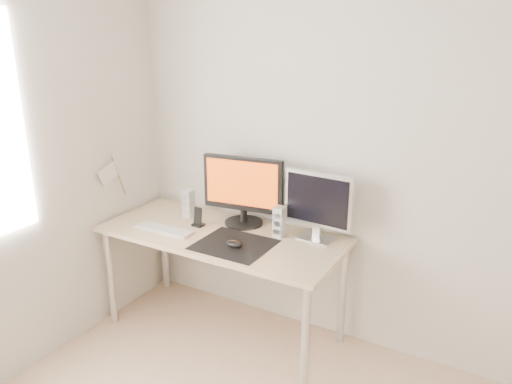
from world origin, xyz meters
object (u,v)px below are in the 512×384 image
at_px(desk, 222,244).
at_px(keyboard, 164,229).
at_px(speaker_left, 189,203).
at_px(main_monitor, 243,188).
at_px(mouse, 234,244).
at_px(speaker_right, 279,222).
at_px(second_monitor, 318,203).
at_px(phone_dock, 198,220).

distance_m(desk, keyboard, 0.39).
bearing_deg(speaker_left, main_monitor, 9.43).
relative_size(mouse, speaker_right, 0.56).
height_order(main_monitor, second_monitor, main_monitor).
bearing_deg(speaker_right, phone_dock, -167.73).
bearing_deg(desk, main_monitor, 77.14).
relative_size(desk, speaker_left, 8.14).
xyz_separation_m(speaker_right, phone_dock, (-0.55, -0.12, -0.06)).
bearing_deg(desk, speaker_left, 159.71).
bearing_deg(speaker_right, mouse, -118.38).
bearing_deg(keyboard, mouse, 0.71).
distance_m(mouse, desk, 0.26).
distance_m(desk, main_monitor, 0.39).
bearing_deg(keyboard, phone_dock, 50.17).
bearing_deg(mouse, main_monitor, 112.75).
bearing_deg(main_monitor, speaker_left, -170.57).
xyz_separation_m(mouse, speaker_left, (-0.55, 0.28, 0.08)).
distance_m(second_monitor, speaker_right, 0.28).
bearing_deg(second_monitor, phone_dock, -166.38).
distance_m(second_monitor, speaker_left, 0.95).
distance_m(mouse, speaker_left, 0.62).
distance_m(desk, second_monitor, 0.69).
distance_m(main_monitor, speaker_right, 0.34).
relative_size(speaker_right, phone_dock, 1.51).
relative_size(desk, speaker_right, 8.14).
bearing_deg(second_monitor, speaker_left, -175.15).
height_order(desk, main_monitor, main_monitor).
bearing_deg(second_monitor, main_monitor, -178.68).
height_order(mouse, second_monitor, second_monitor).
bearing_deg(keyboard, desk, 23.73).
bearing_deg(second_monitor, mouse, -137.22).
height_order(mouse, keyboard, mouse).
bearing_deg(phone_dock, second_monitor, 13.62).
relative_size(mouse, keyboard, 0.26).
bearing_deg(phone_dock, mouse, -23.43).
bearing_deg(speaker_left, mouse, -26.90).
xyz_separation_m(mouse, second_monitor, (0.39, 0.36, 0.22)).
bearing_deg(mouse, second_monitor, 42.78).
xyz_separation_m(desk, speaker_right, (0.35, 0.14, 0.18)).
bearing_deg(mouse, keyboard, -179.29).
bearing_deg(desk, mouse, -37.47).
relative_size(mouse, phone_dock, 0.85).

